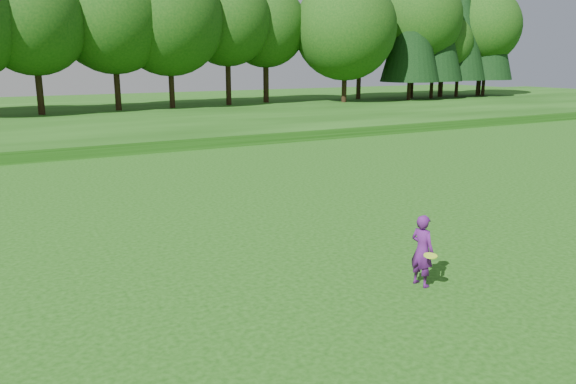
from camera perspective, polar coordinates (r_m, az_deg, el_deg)
ground at (r=12.33m, az=10.64°, el=-9.06°), size 140.00×140.00×0.00m
berm at (r=43.58m, az=-19.01°, el=6.95°), size 130.00×30.00×0.60m
walking_path at (r=30.02m, az=-14.24°, el=4.10°), size 130.00×1.60×0.04m
treeline at (r=47.43m, az=-20.65°, el=16.75°), size 104.00×7.00×15.00m
woman at (r=12.07m, az=13.48°, el=-5.80°), size 0.50×0.84×1.54m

